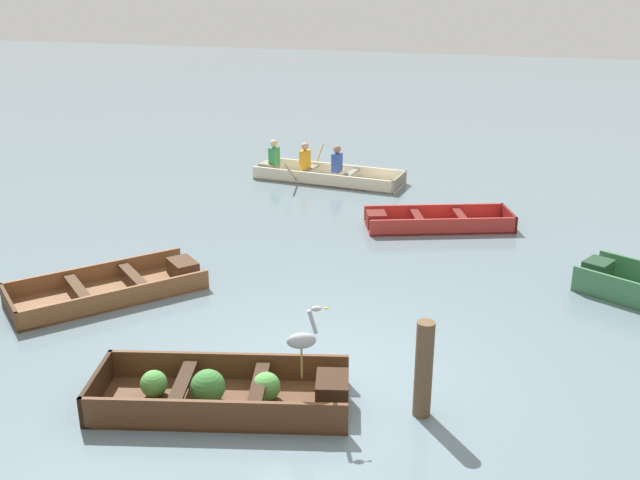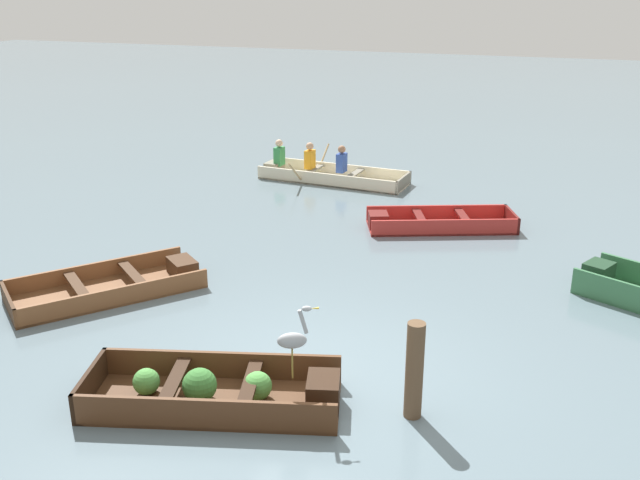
{
  "view_description": "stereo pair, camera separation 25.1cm",
  "coord_description": "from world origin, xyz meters",
  "px_view_note": "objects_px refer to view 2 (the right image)",
  "views": [
    {
      "loc": [
        2.38,
        -7.1,
        4.5
      ],
      "look_at": [
        -1.21,
        3.65,
        0.35
      ],
      "focal_mm": 40.0,
      "sensor_mm": 36.0,
      "label": 1
    },
    {
      "loc": [
        2.62,
        -7.01,
        4.5
      ],
      "look_at": [
        -1.21,
        3.65,
        0.35
      ],
      "focal_mm": 40.0,
      "sensor_mm": 36.0,
      "label": 2
    }
  ],
  "objects_px": {
    "skiff_wooden_brown_far_moored": "(115,285)",
    "dinghy_dark_varnish_foreground": "(219,391)",
    "rowboat_cream_with_crew": "(324,172)",
    "mooring_post": "(414,371)",
    "skiff_red_near_moored": "(435,223)",
    "heron_on_dinghy": "(293,338)"
  },
  "relations": [
    {
      "from": "skiff_red_near_moored",
      "to": "skiff_wooden_brown_far_moored",
      "type": "xyz_separation_m",
      "value": [
        -4.03,
        -4.6,
        -0.01
      ]
    },
    {
      "from": "rowboat_cream_with_crew",
      "to": "heron_on_dinghy",
      "type": "bearing_deg",
      "value": -72.53
    },
    {
      "from": "mooring_post",
      "to": "skiff_wooden_brown_far_moored",
      "type": "bearing_deg",
      "value": 161.17
    },
    {
      "from": "heron_on_dinghy",
      "to": "skiff_wooden_brown_far_moored",
      "type": "bearing_deg",
      "value": 151.43
    },
    {
      "from": "skiff_red_near_moored",
      "to": "mooring_post",
      "type": "relative_size",
      "value": 2.6
    },
    {
      "from": "skiff_red_near_moored",
      "to": "mooring_post",
      "type": "height_order",
      "value": "mooring_post"
    },
    {
      "from": "skiff_red_near_moored",
      "to": "skiff_wooden_brown_far_moored",
      "type": "height_order",
      "value": "skiff_red_near_moored"
    },
    {
      "from": "skiff_wooden_brown_far_moored",
      "to": "dinghy_dark_varnish_foreground",
      "type": "bearing_deg",
      "value": -37.04
    },
    {
      "from": "rowboat_cream_with_crew",
      "to": "mooring_post",
      "type": "xyz_separation_m",
      "value": [
        4.16,
        -8.88,
        0.37
      ]
    },
    {
      "from": "heron_on_dinghy",
      "to": "mooring_post",
      "type": "height_order",
      "value": "heron_on_dinghy"
    },
    {
      "from": "dinghy_dark_varnish_foreground",
      "to": "mooring_post",
      "type": "relative_size",
      "value": 2.69
    },
    {
      "from": "dinghy_dark_varnish_foreground",
      "to": "skiff_wooden_brown_far_moored",
      "type": "xyz_separation_m",
      "value": [
        -2.93,
        2.21,
        -0.06
      ]
    },
    {
      "from": "skiff_red_near_moored",
      "to": "skiff_wooden_brown_far_moored",
      "type": "distance_m",
      "value": 6.12
    },
    {
      "from": "dinghy_dark_varnish_foreground",
      "to": "rowboat_cream_with_crew",
      "type": "xyz_separation_m",
      "value": [
        -2.05,
        9.38,
        0.04
      ]
    },
    {
      "from": "skiff_wooden_brown_far_moored",
      "to": "mooring_post",
      "type": "height_order",
      "value": "mooring_post"
    },
    {
      "from": "mooring_post",
      "to": "dinghy_dark_varnish_foreground",
      "type": "bearing_deg",
      "value": -166.75
    },
    {
      "from": "dinghy_dark_varnish_foreground",
      "to": "heron_on_dinghy",
      "type": "bearing_deg",
      "value": 10.31
    },
    {
      "from": "rowboat_cream_with_crew",
      "to": "heron_on_dinghy",
      "type": "xyz_separation_m",
      "value": [
        2.9,
        -9.23,
        0.71
      ]
    },
    {
      "from": "dinghy_dark_varnish_foreground",
      "to": "rowboat_cream_with_crew",
      "type": "bearing_deg",
      "value": 102.36
    },
    {
      "from": "dinghy_dark_varnish_foreground",
      "to": "skiff_red_near_moored",
      "type": "distance_m",
      "value": 6.9
    },
    {
      "from": "skiff_red_near_moored",
      "to": "heron_on_dinghy",
      "type": "height_order",
      "value": "heron_on_dinghy"
    },
    {
      "from": "rowboat_cream_with_crew",
      "to": "dinghy_dark_varnish_foreground",
      "type": "bearing_deg",
      "value": -77.64
    }
  ]
}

